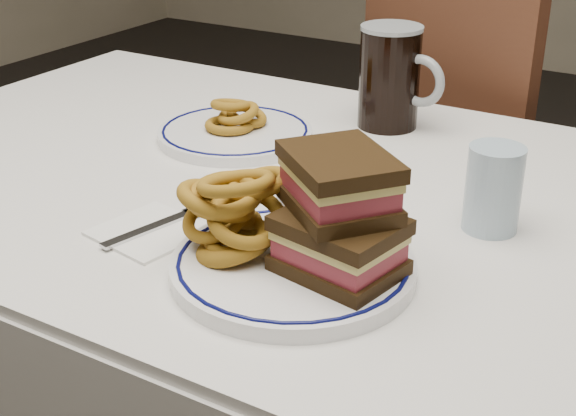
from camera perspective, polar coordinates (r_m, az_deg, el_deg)
The scene contains 11 objects.
dining_table at distance 1.20m, azimuth -2.84°, elevation -1.97°, with size 1.27×0.87×0.75m.
chair_far at distance 1.80m, azimuth 13.00°, elevation 2.52°, with size 0.57×0.57×0.95m.
main_plate at distance 0.88m, azimuth 0.36°, elevation -4.11°, with size 0.27×0.27×0.02m.
reuben_sandwich at distance 0.84m, azimuth 3.66°, elevation -0.42°, with size 0.16×0.15×0.13m.
onion_rings_main at distance 0.89m, azimuth -4.00°, elevation -0.24°, with size 0.14×0.12×0.12m.
ketchup_ramekin at distance 0.97m, azimuth 0.80°, elevation 0.44°, with size 0.06×0.06×0.03m.
beer_mug at distance 1.32m, azimuth 7.36°, elevation 9.26°, with size 0.15×0.10×0.17m.
water_glass at distance 1.00m, azimuth 14.39°, elevation 1.33°, with size 0.07×0.07×0.11m, color #9FB9CE.
far_plate at distance 1.28m, azimuth -3.78°, elevation 5.34°, with size 0.24×0.24×0.02m.
onion_rings_far at distance 1.27m, azimuth -3.73°, elevation 6.57°, with size 0.09×0.11×0.05m.
napkin_fork at distance 0.99m, azimuth -9.63°, elevation -1.55°, with size 0.14×0.16×0.01m.
Camera 1 is at (0.60, -0.88, 1.20)m, focal length 50.00 mm.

